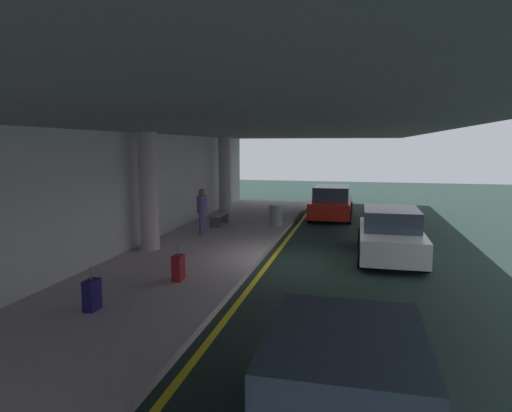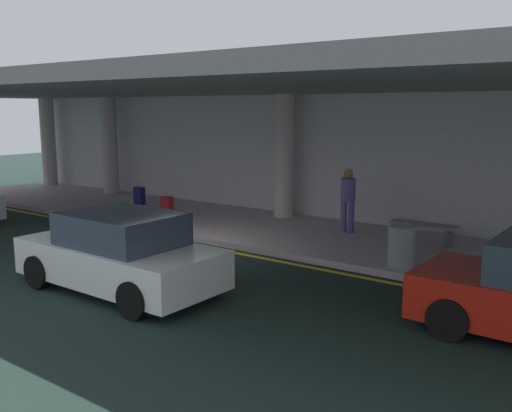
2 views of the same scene
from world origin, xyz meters
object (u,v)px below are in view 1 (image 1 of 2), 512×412
(suitcase_upright_primary, at_px, (92,295))
(suitcase_upright_secondary, at_px, (178,268))
(car_red, at_px, (331,203))
(bench_metal, at_px, (219,216))
(support_column_right_mid, at_px, (225,175))
(car_white, at_px, (391,235))
(trash_bin_steel, at_px, (276,215))
(car_silver, at_px, (344,408))
(support_column_center, at_px, (149,192))
(traveler_with_luggage, at_px, (202,209))

(suitcase_upright_primary, relative_size, suitcase_upright_secondary, 1.00)
(car_red, distance_m, suitcase_upright_secondary, 11.52)
(suitcase_upright_primary, xyz_separation_m, bench_metal, (9.66, 0.46, 0.04))
(support_column_right_mid, distance_m, car_white, 10.03)
(car_white, xyz_separation_m, trash_bin_steel, (3.77, 4.23, -0.14))
(support_column_right_mid, relative_size, car_silver, 0.89)
(car_white, height_order, car_silver, same)
(support_column_right_mid, height_order, car_silver, support_column_right_mid)
(car_silver, distance_m, suitcase_upright_primary, 5.92)
(car_white, xyz_separation_m, car_red, (7.08, 2.21, 0.00))
(support_column_center, bearing_deg, car_red, -31.49)
(car_white, bearing_deg, support_column_right_mid, 51.59)
(suitcase_upright_primary, bearing_deg, car_red, -17.02)
(support_column_center, bearing_deg, car_white, -80.31)
(car_white, bearing_deg, trash_bin_steel, 52.52)
(support_column_center, relative_size, suitcase_upright_secondary, 4.06)
(traveler_with_luggage, height_order, trash_bin_steel, traveler_with_luggage)
(traveler_with_luggage, relative_size, suitcase_upright_secondary, 1.87)
(support_column_right_mid, height_order, suitcase_upright_secondary, support_column_right_mid)
(car_silver, distance_m, trash_bin_steel, 13.58)
(bench_metal, bearing_deg, suitcase_upright_primary, -177.28)
(suitcase_upright_primary, bearing_deg, support_column_right_mid, 4.55)
(support_column_right_mid, relative_size, bench_metal, 2.28)
(support_column_center, relative_size, support_column_right_mid, 1.00)
(car_white, relative_size, suitcase_upright_secondary, 4.56)
(bench_metal, height_order, trash_bin_steel, trash_bin_steel)
(car_white, relative_size, car_silver, 1.00)
(support_column_right_mid, relative_size, traveler_with_luggage, 2.17)
(traveler_with_luggage, bearing_deg, car_silver, -38.83)
(trash_bin_steel, bearing_deg, car_white, -131.77)
(support_column_center, relative_size, trash_bin_steel, 4.29)
(car_white, height_order, suitcase_upright_secondary, car_white)
(car_white, xyz_separation_m, bench_metal, (3.38, 6.53, -0.21))
(car_white, relative_size, traveler_with_luggage, 2.44)
(suitcase_upright_secondary, bearing_deg, car_white, -76.59)
(car_white, distance_m, trash_bin_steel, 5.67)
(traveler_with_luggage, xyz_separation_m, suitcase_upright_secondary, (-5.37, -1.33, -0.65))
(car_silver, bearing_deg, traveler_with_luggage, 27.08)
(car_red, relative_size, car_silver, 1.00)
(support_column_right_mid, distance_m, car_silver, 17.39)
(car_silver, bearing_deg, support_column_right_mid, 21.34)
(support_column_center, relative_size, bench_metal, 2.28)
(traveler_with_luggage, height_order, suitcase_upright_primary, traveler_with_luggage)
(traveler_with_luggage, bearing_deg, support_column_right_mid, 122.76)
(car_white, relative_size, car_red, 1.00)
(suitcase_upright_secondary, bearing_deg, traveler_with_luggage, -10.70)
(car_white, bearing_deg, traveler_with_luggage, 82.82)
(car_silver, height_order, trash_bin_steel, car_silver)
(support_column_right_mid, height_order, suitcase_upright_primary, support_column_right_mid)
(traveler_with_luggage, bearing_deg, support_column_center, -83.06)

